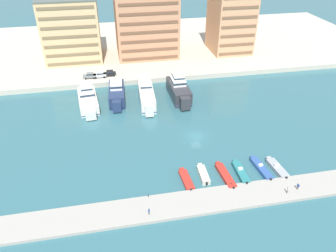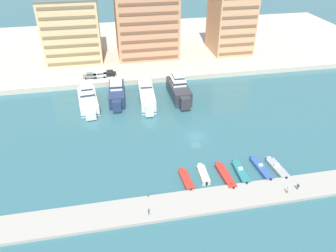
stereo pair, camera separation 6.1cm
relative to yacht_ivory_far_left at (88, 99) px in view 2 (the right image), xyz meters
name	(u,v)px [view 2 (the right image)]	position (x,y,z in m)	size (l,w,h in m)	color
ground_plane	(196,137)	(25.85, -20.71, -2.13)	(400.00, 400.00, 0.00)	#336670
quay_promenade	(154,45)	(25.85, 46.50, -1.32)	(180.00, 70.00, 1.62)	beige
pier_dock	(226,198)	(25.85, -42.20, -1.82)	(120.00, 6.31, 0.62)	#A8A399
yacht_ivory_far_left	(88,99)	(0.00, 0.00, 0.00)	(6.26, 16.60, 7.82)	silver
yacht_navy_left	(117,93)	(8.19, 2.15, 0.03)	(5.15, 15.94, 7.06)	navy
yacht_ivory_mid_left	(146,92)	(16.63, 1.52, 0.05)	(5.09, 22.56, 7.04)	silver
yacht_charcoal_center_left	(179,90)	(26.16, 0.16, 0.44)	(5.07, 16.56, 8.62)	#333338
motorboat_red_far_left	(186,180)	(19.69, -35.77, -1.75)	(2.09, 6.98, 0.82)	red
motorboat_cream_left	(203,174)	(23.45, -35.07, -1.57)	(1.81, 6.24, 1.54)	beige
motorboat_red_mid_left	(225,176)	(27.81, -36.19, -1.67)	(2.19, 8.55, 0.92)	red
motorboat_teal_center_left	(240,172)	(31.25, -35.87, -1.60)	(1.87, 7.59, 1.42)	teal
motorboat_blue_center	(261,168)	(35.98, -35.52, -1.64)	(2.19, 8.17, 1.29)	#33569E
motorboat_grey_center_right	(277,168)	(39.29, -36.09, -1.62)	(2.46, 7.31, 1.42)	#9EA3A8
car_grey_far_left	(90,75)	(0.49, 15.63, 0.46)	(4.17, 2.06, 1.80)	slate
car_silver_left	(100,75)	(3.64, 15.60, 0.46)	(4.14, 2.00, 1.80)	#B7BCC1
car_black_mid_left	(110,73)	(6.78, 16.29, 0.46)	(4.17, 2.06, 1.80)	black
apartment_block_far_left	(72,28)	(-4.67, 34.71, 10.38)	(19.44, 17.99, 23.69)	#E0BC84
apartment_block_left	(146,20)	(21.51, 34.22, 11.99)	(21.93, 17.49, 26.92)	tan
apartment_block_mid_left	(231,20)	(52.94, 32.41, 11.02)	(14.29, 16.50, 24.94)	tan
pedestrian_near_edge	(288,189)	(37.63, -43.44, -0.56)	(0.27, 0.61, 1.59)	#7A6B56
pedestrian_mid_deck	(298,186)	(40.05, -42.92, -0.59)	(0.32, 0.58, 1.54)	#7A6B56
pedestrian_far_side	(149,211)	(10.98, -43.65, -0.57)	(0.31, 0.60, 1.58)	#282D3D
bollard_west	(148,195)	(11.46, -39.29, -1.18)	(0.20, 0.20, 0.61)	#2D2D33
bollard_west_mid	(191,189)	(19.69, -39.29, -1.18)	(0.20, 0.20, 0.61)	#2D2D33
bollard_east_mid	(231,184)	(27.91, -39.29, -1.18)	(0.20, 0.20, 0.61)	#2D2D33
bollard_east	(270,179)	(36.14, -39.29, -1.18)	(0.20, 0.20, 0.61)	#2D2D33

